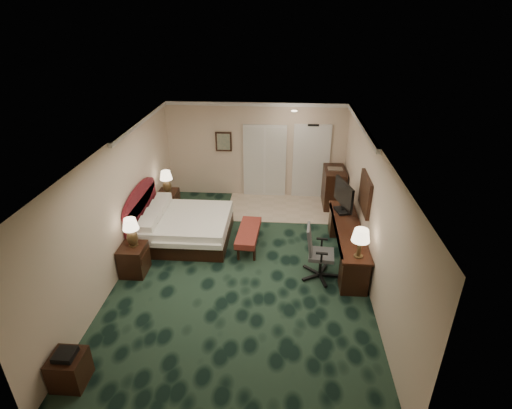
# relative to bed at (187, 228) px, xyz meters

# --- Properties ---
(floor) EXTENTS (5.00, 7.50, 0.00)m
(floor) POSITION_rel_bed_xyz_m (1.43, -1.09, -0.31)
(floor) COLOR black
(floor) RESTS_ON ground
(ceiling) EXTENTS (5.00, 7.50, 0.00)m
(ceiling) POSITION_rel_bed_xyz_m (1.43, -1.09, 2.39)
(ceiling) COLOR white
(ceiling) RESTS_ON wall_back
(wall_back) EXTENTS (5.00, 0.00, 2.70)m
(wall_back) POSITION_rel_bed_xyz_m (1.43, 2.66, 1.04)
(wall_back) COLOR beige
(wall_back) RESTS_ON ground
(wall_front) EXTENTS (5.00, 0.00, 2.70)m
(wall_front) POSITION_rel_bed_xyz_m (1.43, -4.84, 1.04)
(wall_front) COLOR beige
(wall_front) RESTS_ON ground
(wall_left) EXTENTS (0.00, 7.50, 2.70)m
(wall_left) POSITION_rel_bed_xyz_m (-1.07, -1.09, 1.04)
(wall_left) COLOR beige
(wall_left) RESTS_ON ground
(wall_right) EXTENTS (0.00, 7.50, 2.70)m
(wall_right) POSITION_rel_bed_xyz_m (3.93, -1.09, 1.04)
(wall_right) COLOR beige
(wall_right) RESTS_ON ground
(crown_molding) EXTENTS (5.00, 7.50, 0.10)m
(crown_molding) POSITION_rel_bed_xyz_m (1.43, -1.09, 2.34)
(crown_molding) COLOR silver
(crown_molding) RESTS_ON wall_back
(tile_patch) EXTENTS (3.20, 1.70, 0.01)m
(tile_patch) POSITION_rel_bed_xyz_m (2.33, 1.81, -0.30)
(tile_patch) COLOR beige
(tile_patch) RESTS_ON ground
(headboard) EXTENTS (0.12, 2.00, 1.40)m
(headboard) POSITION_rel_bed_xyz_m (-1.01, -0.09, 0.39)
(headboard) COLOR #440C0F
(headboard) RESTS_ON ground
(entry_door) EXTENTS (1.02, 0.06, 2.18)m
(entry_door) POSITION_rel_bed_xyz_m (2.98, 2.63, 0.74)
(entry_door) COLOR silver
(entry_door) RESTS_ON ground
(closet_doors) EXTENTS (1.20, 0.06, 2.10)m
(closet_doors) POSITION_rel_bed_xyz_m (1.68, 2.62, 0.74)
(closet_doors) COLOR silver
(closet_doors) RESTS_ON ground
(wall_art) EXTENTS (0.45, 0.06, 0.55)m
(wall_art) POSITION_rel_bed_xyz_m (0.53, 2.62, 1.29)
(wall_art) COLOR #4D675D
(wall_art) RESTS_ON wall_back
(wall_mirror) EXTENTS (0.05, 0.95, 0.75)m
(wall_mirror) POSITION_rel_bed_xyz_m (3.89, -0.49, 1.24)
(wall_mirror) COLOR white
(wall_mirror) RESTS_ON wall_right
(bed) EXTENTS (1.95, 1.81, 0.62)m
(bed) POSITION_rel_bed_xyz_m (0.00, 0.00, 0.00)
(bed) COLOR white
(bed) RESTS_ON ground
(nightstand_near) EXTENTS (0.50, 0.57, 0.63)m
(nightstand_near) POSITION_rel_bed_xyz_m (-0.80, -1.37, 0.00)
(nightstand_near) COLOR black
(nightstand_near) RESTS_ON ground
(nightstand_far) EXTENTS (0.49, 0.57, 0.62)m
(nightstand_far) POSITION_rel_bed_xyz_m (-0.81, 1.33, -0.00)
(nightstand_far) COLOR black
(nightstand_far) RESTS_ON ground
(lamp_near) EXTENTS (0.40, 0.40, 0.61)m
(lamp_near) POSITION_rel_bed_xyz_m (-0.78, -1.31, 0.62)
(lamp_near) COLOR black
(lamp_near) RESTS_ON nightstand_near
(lamp_far) EXTENTS (0.34, 0.34, 0.60)m
(lamp_far) POSITION_rel_bed_xyz_m (-0.79, 1.27, 0.61)
(lamp_far) COLOR black
(lamp_far) RESTS_ON nightstand_far
(bed_bench) EXTENTS (0.52, 1.32, 0.44)m
(bed_bench) POSITION_rel_bed_xyz_m (1.46, -0.21, -0.09)
(bed_bench) COLOR maroon
(bed_bench) RESTS_ON ground
(side_table) EXTENTS (0.47, 0.47, 0.51)m
(side_table) POSITION_rel_bed_xyz_m (-0.81, -4.09, -0.05)
(side_table) COLOR black
(side_table) RESTS_ON ground
(desk) EXTENTS (0.57, 2.65, 0.76)m
(desk) POSITION_rel_bed_xyz_m (3.62, -0.54, 0.07)
(desk) COLOR black
(desk) RESTS_ON ground
(tv) EXTENTS (0.32, 0.92, 0.73)m
(tv) POSITION_rel_bed_xyz_m (3.57, 0.21, 0.82)
(tv) COLOR black
(tv) RESTS_ON desk
(desk_lamp) EXTENTS (0.43, 0.43, 0.60)m
(desk_lamp) POSITION_rel_bed_xyz_m (3.65, -1.62, 0.75)
(desk_lamp) COLOR black
(desk_lamp) RESTS_ON desk
(desk_chair) EXTENTS (0.72, 0.68, 1.14)m
(desk_chair) POSITION_rel_bed_xyz_m (3.01, -1.24, 0.26)
(desk_chair) COLOR #474747
(desk_chair) RESTS_ON ground
(minibar) EXTENTS (0.55, 1.00, 1.05)m
(minibar) POSITION_rel_bed_xyz_m (3.60, 2.11, 0.22)
(minibar) COLOR black
(minibar) RESTS_ON ground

